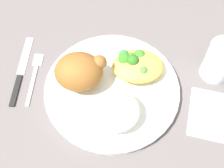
{
  "coord_description": "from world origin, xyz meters",
  "views": [
    {
      "loc": [
        0.0,
        -0.32,
        0.56
      ],
      "look_at": [
        0.0,
        0.0,
        0.03
      ],
      "focal_mm": 46.17,
      "sensor_mm": 36.0,
      "label": 1
    }
  ],
  "objects_px": {
    "roasted_chicken": "(80,71)",
    "rice_pile": "(116,111)",
    "napkin": "(211,115)",
    "knife": "(20,74)",
    "plate": "(112,89)",
    "fork": "(34,75)",
    "water_glass": "(220,61)",
    "mac_cheese_with_broccoli": "(137,64)"
  },
  "relations": [
    {
      "from": "knife",
      "to": "napkin",
      "type": "height_order",
      "value": "knife"
    },
    {
      "from": "plate",
      "to": "napkin",
      "type": "distance_m",
      "value": 0.22
    },
    {
      "from": "mac_cheese_with_broccoli",
      "to": "water_glass",
      "type": "height_order",
      "value": "water_glass"
    },
    {
      "from": "mac_cheese_with_broccoli",
      "to": "fork",
      "type": "relative_size",
      "value": 0.8
    },
    {
      "from": "plate",
      "to": "napkin",
      "type": "xyz_separation_m",
      "value": [
        0.21,
        -0.06,
        -0.01
      ]
    },
    {
      "from": "rice_pile",
      "to": "roasted_chicken",
      "type": "bearing_deg",
      "value": 132.06
    },
    {
      "from": "mac_cheese_with_broccoli",
      "to": "water_glass",
      "type": "relative_size",
      "value": 1.24
    },
    {
      "from": "roasted_chicken",
      "to": "rice_pile",
      "type": "bearing_deg",
      "value": -47.94
    },
    {
      "from": "knife",
      "to": "water_glass",
      "type": "height_order",
      "value": "water_glass"
    },
    {
      "from": "knife",
      "to": "napkin",
      "type": "xyz_separation_m",
      "value": [
        0.43,
        -0.1,
        -0.0
      ]
    },
    {
      "from": "plate",
      "to": "rice_pile",
      "type": "bearing_deg",
      "value": -83.07
    },
    {
      "from": "mac_cheese_with_broccoli",
      "to": "knife",
      "type": "xyz_separation_m",
      "value": [
        -0.27,
        -0.0,
        -0.04
      ]
    },
    {
      "from": "mac_cheese_with_broccoli",
      "to": "napkin",
      "type": "distance_m",
      "value": 0.19
    },
    {
      "from": "roasted_chicken",
      "to": "fork",
      "type": "bearing_deg",
      "value": 166.72
    },
    {
      "from": "roasted_chicken",
      "to": "water_glass",
      "type": "height_order",
      "value": "roasted_chicken"
    },
    {
      "from": "knife",
      "to": "water_glass",
      "type": "relative_size",
      "value": 2.07
    },
    {
      "from": "fork",
      "to": "napkin",
      "type": "bearing_deg",
      "value": -14.24
    },
    {
      "from": "fork",
      "to": "water_glass",
      "type": "distance_m",
      "value": 0.42
    },
    {
      "from": "plate",
      "to": "fork",
      "type": "relative_size",
      "value": 2.1
    },
    {
      "from": "rice_pile",
      "to": "mac_cheese_with_broccoli",
      "type": "xyz_separation_m",
      "value": [
        0.05,
        0.12,
        -0.0
      ]
    },
    {
      "from": "rice_pile",
      "to": "knife",
      "type": "distance_m",
      "value": 0.25
    },
    {
      "from": "roasted_chicken",
      "to": "water_glass",
      "type": "distance_m",
      "value": 0.31
    },
    {
      "from": "mac_cheese_with_broccoli",
      "to": "rice_pile",
      "type": "bearing_deg",
      "value": -111.69
    },
    {
      "from": "roasted_chicken",
      "to": "rice_pile",
      "type": "distance_m",
      "value": 0.12
    },
    {
      "from": "roasted_chicken",
      "to": "rice_pile",
      "type": "relative_size",
      "value": 1.15
    },
    {
      "from": "plate",
      "to": "napkin",
      "type": "bearing_deg",
      "value": -15.51
    },
    {
      "from": "mac_cheese_with_broccoli",
      "to": "knife",
      "type": "distance_m",
      "value": 0.27
    },
    {
      "from": "napkin",
      "to": "mac_cheese_with_broccoli",
      "type": "bearing_deg",
      "value": 146.64
    },
    {
      "from": "roasted_chicken",
      "to": "fork",
      "type": "xyz_separation_m",
      "value": [
        -0.11,
        0.03,
        -0.06
      ]
    },
    {
      "from": "fork",
      "to": "plate",
      "type": "bearing_deg",
      "value": -12.72
    },
    {
      "from": "plate",
      "to": "knife",
      "type": "xyz_separation_m",
      "value": [
        -0.21,
        0.04,
        -0.01
      ]
    },
    {
      "from": "rice_pile",
      "to": "mac_cheese_with_broccoli",
      "type": "relative_size",
      "value": 0.84
    },
    {
      "from": "roasted_chicken",
      "to": "napkin",
      "type": "distance_m",
      "value": 0.3
    },
    {
      "from": "rice_pile",
      "to": "fork",
      "type": "xyz_separation_m",
      "value": [
        -0.19,
        0.11,
        -0.04
      ]
    },
    {
      "from": "plate",
      "to": "mac_cheese_with_broccoli",
      "type": "xyz_separation_m",
      "value": [
        0.05,
        0.05,
        0.03
      ]
    },
    {
      "from": "mac_cheese_with_broccoli",
      "to": "plate",
      "type": "bearing_deg",
      "value": -140.41
    },
    {
      "from": "napkin",
      "to": "roasted_chicken",
      "type": "bearing_deg",
      "value": 165.37
    },
    {
      "from": "water_glass",
      "to": "knife",
      "type": "bearing_deg",
      "value": -179.02
    },
    {
      "from": "plate",
      "to": "water_glass",
      "type": "xyz_separation_m",
      "value": [
        0.24,
        0.05,
        0.04
      ]
    },
    {
      "from": "rice_pile",
      "to": "knife",
      "type": "relative_size",
      "value": 0.5
    },
    {
      "from": "plate",
      "to": "water_glass",
      "type": "distance_m",
      "value": 0.25
    },
    {
      "from": "plate",
      "to": "napkin",
      "type": "height_order",
      "value": "plate"
    }
  ]
}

